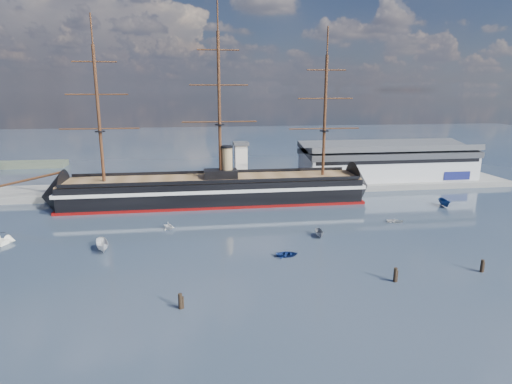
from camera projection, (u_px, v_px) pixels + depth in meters
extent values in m
plane|color=#203246|center=(244.00, 221.00, 112.73)|extent=(600.00, 600.00, 0.00)
cube|color=slate|center=(260.00, 189.00, 148.79)|extent=(180.00, 18.00, 2.00)
cube|color=#B7BABC|center=(387.00, 164.00, 157.87)|extent=(62.00, 20.00, 10.00)
cube|color=#3F4247|center=(388.00, 149.00, 156.56)|extent=(63.00, 21.00, 2.00)
cube|color=silver|center=(241.00, 166.00, 142.82)|extent=(4.00, 4.00, 14.00)
cube|color=#3F4247|center=(241.00, 143.00, 141.07)|extent=(5.00, 5.00, 1.00)
cube|color=black|center=(214.00, 190.00, 130.09)|extent=(88.05, 16.30, 7.00)
cube|color=silver|center=(214.00, 186.00, 129.81)|extent=(90.05, 16.54, 1.00)
cube|color=#6B0808|center=(215.00, 202.00, 130.94)|extent=(90.05, 16.50, 0.90)
cone|color=black|center=(53.00, 197.00, 123.52)|extent=(14.05, 15.73, 15.68)
cone|color=black|center=(360.00, 186.00, 136.80)|extent=(11.05, 15.72, 15.68)
cube|color=brown|center=(214.00, 179.00, 129.26)|extent=(88.05, 15.02, 0.40)
cube|color=black|center=(221.00, 174.00, 129.22)|extent=(10.02, 6.03, 2.50)
cylinder|color=tan|center=(227.00, 162.00, 128.69)|extent=(3.20, 3.20, 9.00)
cylinder|color=#381E0F|center=(31.00, 179.00, 121.51)|extent=(17.75, 0.76, 4.43)
cylinder|color=#381E0F|center=(99.00, 115.00, 120.23)|extent=(0.90, 0.90, 38.00)
cylinder|color=#381E0F|center=(219.00, 107.00, 124.62)|extent=(0.90, 0.90, 42.00)
cylinder|color=#381E0F|center=(325.00, 117.00, 129.88)|extent=(0.90, 0.90, 36.00)
imported|color=silver|center=(103.00, 251.00, 91.86)|extent=(7.91, 4.75, 2.97)
imported|color=navy|center=(287.00, 256.00, 88.90)|extent=(1.27, 2.92, 1.34)
imported|color=slate|center=(319.00, 237.00, 100.69)|extent=(5.35, 2.37, 2.08)
imported|color=white|center=(169.00, 229.00, 106.09)|extent=(5.71, 5.71, 2.07)
imported|color=silver|center=(395.00, 222.00, 111.60)|extent=(2.07, 2.86, 1.24)
imported|color=navy|center=(444.00, 206.00, 126.92)|extent=(7.13, 3.35, 2.75)
cylinder|color=black|center=(181.00, 309.00, 67.58)|extent=(0.64, 0.64, 3.28)
cylinder|color=black|center=(395.00, 282.00, 77.09)|extent=(0.64, 0.64, 3.38)
cylinder|color=black|center=(481.00, 272.00, 81.23)|extent=(0.64, 0.64, 3.17)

